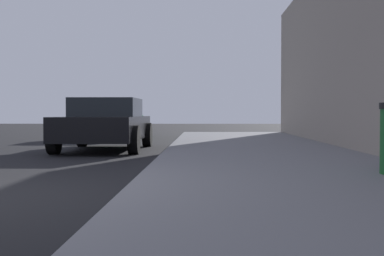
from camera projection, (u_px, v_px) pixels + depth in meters
sidewalk at (319, 193)px, 5.61m from camera, size 4.00×32.00×0.15m
car_black at (106, 124)px, 13.29m from camera, size 1.98×4.30×1.27m
car_green at (113, 120)px, 19.37m from camera, size 1.94×4.13×1.27m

